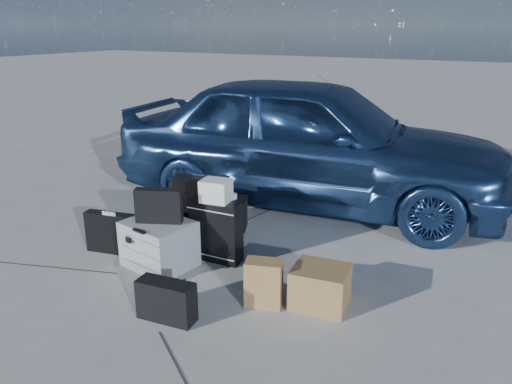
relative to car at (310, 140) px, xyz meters
The scene contains 16 objects.
ground 2.45m from the car, 91.67° to the right, with size 60.00×60.00×0.00m, color #AEAFAA.
car is the anchor object (origin of this frame).
pelican_case 2.35m from the car, 102.58° to the right, with size 0.58×0.47×0.42m, color #9FA1A4.
laptop_bag 2.27m from the car, 102.28° to the right, with size 0.41×0.10×0.31m, color black.
briefcase 2.54m from the car, 115.69° to the right, with size 0.51×0.11×0.40m, color black.
suitcase_left 1.75m from the car, 104.74° to the right, with size 0.53×0.19×0.69m, color black.
suitcase_right 1.94m from the car, 93.40° to the right, with size 0.48×0.17×0.58m, color black.
white_carton 1.89m from the car, 92.95° to the right, with size 0.25×0.20×0.20m, color silver.
duffel_bag 1.48m from the car, 113.97° to the right, with size 0.67×0.29×0.33m, color black.
flat_box_white 1.42m from the car, 113.21° to the right, with size 0.38×0.28×0.07m, color silver.
flat_box_black 1.38m from the car, 112.74° to the right, with size 0.25×0.18×0.05m, color black.
kraft_bag 2.53m from the car, 74.67° to the right, with size 0.28×0.17×0.38m, color #8C5D3D.
cardboard_box 2.47m from the car, 64.41° to the right, with size 0.42×0.37×0.32m, color olive.
plastic_bag 2.15m from the car, 63.20° to the right, with size 0.26×0.22×0.14m, color silver.
messenger_bag 2.96m from the car, 87.70° to the right, with size 0.44×0.16×0.31m, color black.
green_bottle 2.84m from the car, 85.99° to the right, with size 0.07×0.07×0.27m, color black.
Camera 1 is at (2.32, -3.07, 2.08)m, focal length 35.00 mm.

